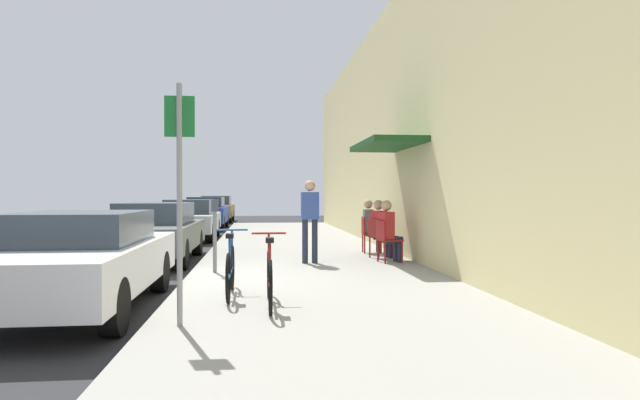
% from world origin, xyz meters
% --- Properties ---
extents(ground_plane, '(60.00, 60.00, 0.00)m').
position_xyz_m(ground_plane, '(0.00, 0.00, 0.00)').
color(ground_plane, '#2D2D30').
extents(sidewalk_slab, '(4.50, 32.00, 0.12)m').
position_xyz_m(sidewalk_slab, '(2.25, 2.00, 0.06)').
color(sidewalk_slab, '#9E9B93').
rests_on(sidewalk_slab, ground_plane).
extents(building_facade, '(1.40, 32.00, 6.38)m').
position_xyz_m(building_facade, '(4.65, 2.00, 3.19)').
color(building_facade, beige).
rests_on(building_facade, ground_plane).
extents(parked_car_0, '(1.80, 4.40, 1.30)m').
position_xyz_m(parked_car_0, '(-1.10, -1.93, 0.69)').
color(parked_car_0, silver).
rests_on(parked_car_0, ground_plane).
extents(parked_car_1, '(1.80, 4.40, 1.34)m').
position_xyz_m(parked_car_1, '(-1.10, 3.30, 0.70)').
color(parked_car_1, '#47514C').
rests_on(parked_car_1, ground_plane).
extents(parked_car_2, '(1.80, 4.40, 1.36)m').
position_xyz_m(parked_car_2, '(-1.10, 9.48, 0.71)').
color(parked_car_2, '#B7B7BC').
rests_on(parked_car_2, ground_plane).
extents(parked_car_3, '(1.80, 4.40, 1.42)m').
position_xyz_m(parked_car_3, '(-1.10, 15.29, 0.74)').
color(parked_car_3, navy).
rests_on(parked_car_3, ground_plane).
extents(parked_car_4, '(1.80, 4.40, 1.45)m').
position_xyz_m(parked_car_4, '(-1.10, 21.29, 0.75)').
color(parked_car_4, '#A58433').
rests_on(parked_car_4, ground_plane).
extents(parking_meter, '(0.12, 0.10, 1.32)m').
position_xyz_m(parking_meter, '(0.45, 0.63, 0.89)').
color(parking_meter, slate).
rests_on(parking_meter, sidewalk_slab).
extents(street_sign, '(0.32, 0.06, 2.60)m').
position_xyz_m(street_sign, '(0.40, -3.41, 1.64)').
color(street_sign, gray).
rests_on(street_sign, sidewalk_slab).
extents(bicycle_0, '(0.46, 1.71, 0.90)m').
position_xyz_m(bicycle_0, '(1.38, -2.51, 0.48)').
color(bicycle_0, black).
rests_on(bicycle_0, sidewalk_slab).
extents(bicycle_1, '(0.46, 1.71, 0.90)m').
position_xyz_m(bicycle_1, '(0.85, -1.75, 0.48)').
color(bicycle_1, black).
rests_on(bicycle_1, sidewalk_slab).
extents(cafe_chair_0, '(0.51, 0.51, 0.87)m').
position_xyz_m(cafe_chair_0, '(3.87, 1.70, 0.62)').
color(cafe_chair_0, maroon).
rests_on(cafe_chair_0, sidewalk_slab).
extents(seated_patron_0, '(0.48, 0.42, 1.29)m').
position_xyz_m(seated_patron_0, '(3.93, 1.71, 0.82)').
color(seated_patron_0, '#232838').
rests_on(seated_patron_0, sidewalk_slab).
extents(cafe_chair_1, '(0.56, 0.56, 0.87)m').
position_xyz_m(cafe_chair_1, '(3.87, 2.47, 0.62)').
color(cafe_chair_1, maroon).
rests_on(cafe_chair_1, sidewalk_slab).
extents(seated_patron_1, '(0.51, 0.47, 1.29)m').
position_xyz_m(seated_patron_1, '(3.93, 2.49, 0.82)').
color(seated_patron_1, '#232838').
rests_on(seated_patron_1, sidewalk_slab).
extents(cafe_chair_2, '(0.47, 0.47, 0.87)m').
position_xyz_m(cafe_chair_2, '(3.87, 3.59, 0.62)').
color(cafe_chair_2, maroon).
rests_on(cafe_chair_2, sidewalk_slab).
extents(seated_patron_2, '(0.44, 0.38, 1.29)m').
position_xyz_m(seated_patron_2, '(3.93, 3.59, 0.82)').
color(seated_patron_2, '#232838').
rests_on(seated_patron_2, sidewalk_slab).
extents(pedestrian_standing, '(0.36, 0.22, 1.70)m').
position_xyz_m(pedestrian_standing, '(2.28, 1.76, 1.12)').
color(pedestrian_standing, '#232838').
rests_on(pedestrian_standing, sidewalk_slab).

